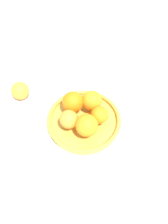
{
  "coord_description": "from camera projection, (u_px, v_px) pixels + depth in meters",
  "views": [
    {
      "loc": [
        0.33,
        -0.32,
        0.72
      ],
      "look_at": [
        0.0,
        0.0,
        0.07
      ],
      "focal_mm": 35.0,
      "sensor_mm": 36.0,
      "label": 1
    }
  ],
  "objects": [
    {
      "name": "ground_plane",
      "position": [
        84.0,
        123.0,
        0.85
      ],
      "size": [
        4.0,
        4.0,
        0.0
      ],
      "primitive_type": "plane",
      "color": "silver"
    },
    {
      "name": "napkin_folded",
      "position": [
        133.0,
        80.0,
        0.98
      ],
      "size": [
        0.13,
        0.13,
        0.01
      ],
      "primitive_type": "cube",
      "rotation": [
        0.0,
        0.0,
        0.12
      ],
      "color": "silver",
      "rests_on": "ground_plane"
    },
    {
      "name": "stray_orange",
      "position": [
        20.0,
        91.0,
        0.9
      ],
      "size": [
        0.08,
        0.08,
        0.08
      ],
      "primitive_type": "sphere",
      "color": "orange",
      "rests_on": "ground_plane"
    },
    {
      "name": "fruit_bowl",
      "position": [
        84.0,
        120.0,
        0.84
      ],
      "size": [
        0.29,
        0.29,
        0.03
      ],
      "color": "gold",
      "rests_on": "ground_plane"
    },
    {
      "name": "orange_pile",
      "position": [
        83.0,
        112.0,
        0.8
      ],
      "size": [
        0.19,
        0.19,
        0.08
      ],
      "color": "orange",
      "rests_on": "fruit_bowl"
    }
  ]
}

